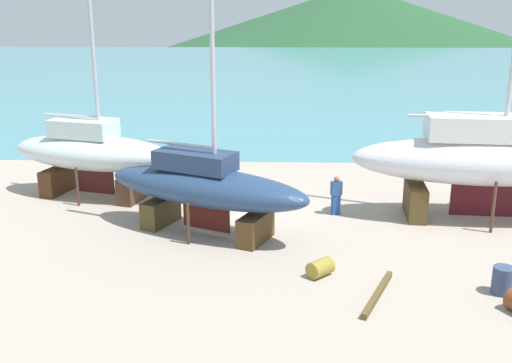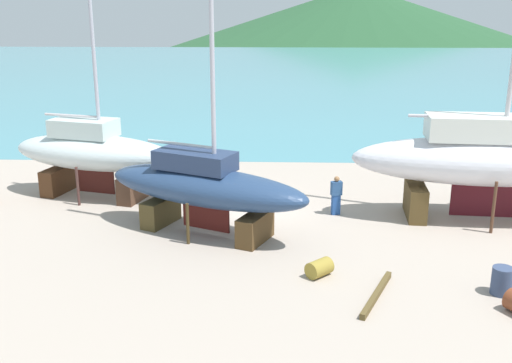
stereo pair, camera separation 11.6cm
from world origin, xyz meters
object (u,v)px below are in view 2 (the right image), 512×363
at_px(sailboat_far_slipway, 486,160).
at_px(worker, 336,195).
at_px(sailboat_large_starboard, 204,186).
at_px(barrel_tipped_center, 502,281).
at_px(sailboat_mid_port, 93,152).
at_px(barrel_by_slipway, 319,268).

bearing_deg(sailboat_far_slipway, worker, -178.43).
relative_size(sailboat_large_starboard, worker, 8.86).
bearing_deg(worker, barrel_tipped_center, -164.73).
height_order(sailboat_mid_port, worker, sailboat_mid_port).
xyz_separation_m(sailboat_large_starboard, sailboat_far_slipway, (10.95, 1.89, 0.62)).
bearing_deg(barrel_by_slipway, sailboat_far_slipway, 39.15).
bearing_deg(barrel_by_slipway, worker, 79.93).
bearing_deg(barrel_by_slipway, sailboat_mid_port, 140.02).
height_order(sailboat_mid_port, barrel_by_slipway, sailboat_mid_port).
relative_size(sailboat_large_starboard, barrel_tipped_center, 17.02).
height_order(sailboat_large_starboard, sailboat_mid_port, sailboat_large_starboard).
xyz_separation_m(sailboat_mid_port, barrel_by_slipway, (9.59, -8.05, -1.74)).
distance_m(sailboat_large_starboard, sailboat_mid_port, 7.02).
height_order(sailboat_far_slipway, sailboat_mid_port, sailboat_far_slipway).
xyz_separation_m(sailboat_large_starboard, barrel_by_slipway, (4.09, -3.69, -1.58)).
distance_m(sailboat_large_starboard, barrel_by_slipway, 5.73).
bearing_deg(barrel_tipped_center, sailboat_large_starboard, 153.48).
bearing_deg(worker, barrel_by_slipway, 153.31).
xyz_separation_m(worker, barrel_tipped_center, (4.32, -6.94, -0.42)).
relative_size(sailboat_mid_port, worker, 6.88).
distance_m(sailboat_far_slipway, barrel_by_slipway, 9.11).
bearing_deg(barrel_by_slipway, sailboat_large_starboard, 137.92).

